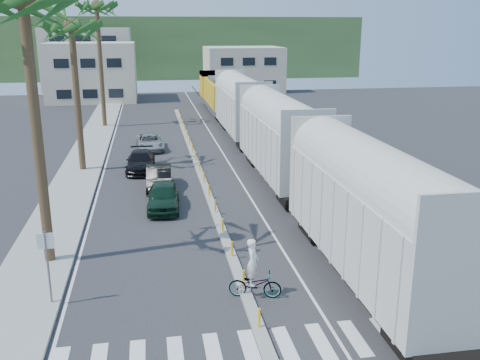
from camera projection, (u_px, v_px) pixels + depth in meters
name	position (u px, v px, depth m)	size (l,w,h in m)	color
ground	(253.00, 316.00, 19.32)	(140.00, 140.00, 0.00)	#28282B
sidewalk	(85.00, 160.00, 41.61)	(3.00, 90.00, 0.15)	gray
rails	(248.00, 146.00, 46.66)	(1.56, 100.00, 0.06)	black
median	(200.00, 172.00, 38.21)	(0.45, 60.00, 0.85)	gray
crosswalk	(265.00, 347.00, 17.43)	(14.00, 2.20, 0.01)	silver
lane_markings	(167.00, 158.00, 42.66)	(9.42, 90.00, 0.01)	silver
freight_train	(261.00, 125.00, 40.66)	(3.00, 60.94, 5.85)	beige
palm_trees	(75.00, 16.00, 36.54)	(3.50, 37.20, 13.75)	brown
street_sign	(47.00, 257.00, 19.49)	(0.60, 0.08, 3.00)	slate
buildings	(127.00, 64.00, 84.97)	(38.00, 27.00, 10.00)	#BFB198
hillside	(162.00, 47.00, 112.42)	(80.00, 20.00, 12.00)	#385628
car_lead	(163.00, 196.00, 30.51)	(2.03, 4.52, 1.51)	black
car_second	(159.00, 178.00, 34.23)	(1.70, 4.52, 1.47)	black
car_third	(141.00, 161.00, 38.65)	(2.18, 4.92, 1.40)	black
car_rear	(150.00, 142.00, 45.41)	(2.52, 4.84, 1.30)	#A7AAAC
cyclist	(254.00, 279.00, 20.48)	(1.74, 2.39, 2.40)	#9EA0A5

